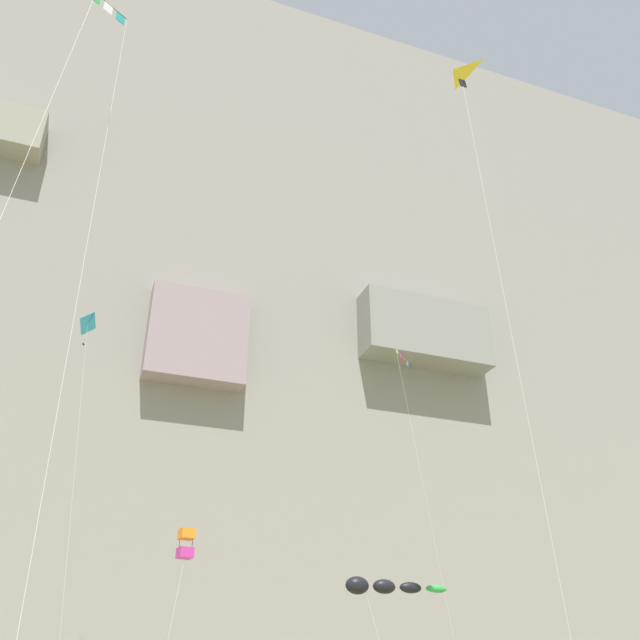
{
  "coord_description": "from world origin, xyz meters",
  "views": [
    {
      "loc": [
        -9.07,
        -7.29,
        1.87
      ],
      "look_at": [
        1.5,
        21.19,
        18.46
      ],
      "focal_mm": 38.71,
      "sensor_mm": 36.0,
      "label": 1
    }
  ],
  "objects": [
    {
      "name": "kite_diamond_high_left",
      "position": [
        -9.49,
        37.93,
        23.95
      ],
      "size": [
        2.47,
        3.85,
        25.73
      ],
      "color": "#38B2D1",
      "rests_on": "ground"
    },
    {
      "name": "cliff_face",
      "position": [
        0.01,
        61.13,
        41.26
      ],
      "size": [
        180.0,
        23.94,
        82.55
      ],
      "color": "gray",
      "rests_on": "ground"
    },
    {
      "name": "kite_banner_low_right",
      "position": [
        11.89,
        31.34,
        18.96
      ],
      "size": [
        3.18,
        2.83,
        22.83
      ],
      "color": "black",
      "rests_on": "ground"
    },
    {
      "name": "kite_delta_low_center",
      "position": [
        5.56,
        12.94,
        27.92
      ],
      "size": [
        1.39,
        2.75,
        28.8
      ],
      "color": "yellow",
      "rests_on": "ground"
    },
    {
      "name": "kite_box_mid_right",
      "position": [
        -1.34,
        38.05,
        10.35
      ],
      "size": [
        2.49,
        6.02,
        11.27
      ],
      "color": "orange",
      "rests_on": "ground"
    },
    {
      "name": "kite_windsock_mid_left",
      "position": [
        7.11,
        27.1,
        6.83
      ],
      "size": [
        5.79,
        1.67,
        7.27
      ],
      "color": "black",
      "rests_on": "ground"
    },
    {
      "name": "kite_banner_upper_right",
      "position": [
        -11.36,
        13.12,
        25.5
      ],
      "size": [
        3.79,
        5.35,
        27.68
      ],
      "color": "black",
      "rests_on": "ground"
    }
  ]
}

